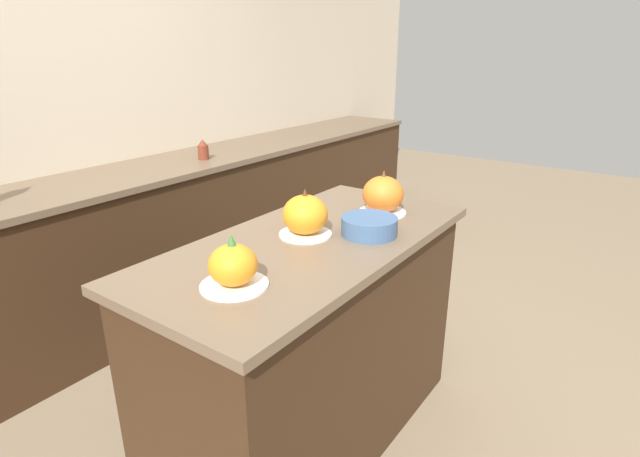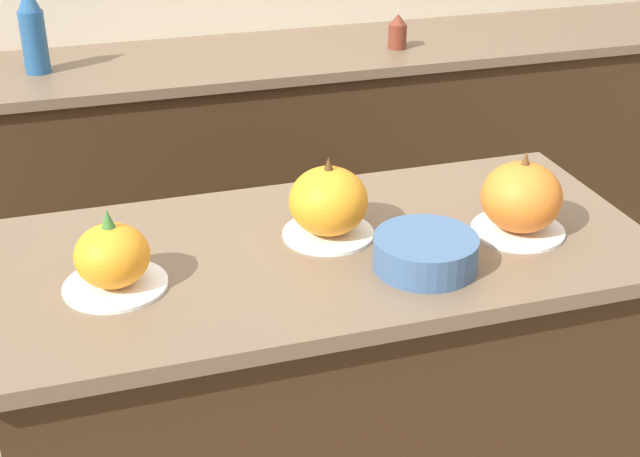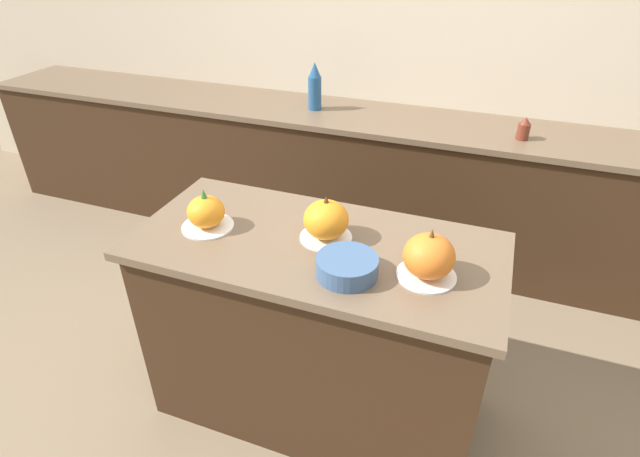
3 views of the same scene
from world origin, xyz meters
name	(u,v)px [view 1 (image 1 of 3)]	position (x,y,z in m)	size (l,w,h in m)	color
ground_plane	(312,434)	(0.00, 0.00, 0.00)	(12.00, 12.00, 0.00)	#847056
wall_back	(49,112)	(0.00, 1.78, 1.25)	(8.00, 0.06, 2.50)	beige
kitchen_island	(311,344)	(0.00, 0.00, 0.46)	(1.42, 0.67, 0.91)	#382314
back_counter	(105,259)	(0.00, 1.45, 0.46)	(6.00, 0.60, 0.92)	#382314
pumpkin_cake_left	(233,267)	(-0.44, -0.04, 0.97)	(0.21, 0.21, 0.17)	white
pumpkin_cake_center	(305,216)	(0.03, 0.04, 0.99)	(0.20, 0.20, 0.19)	white
pumpkin_cake_right	(383,195)	(0.43, -0.06, 0.99)	(0.21, 0.21, 0.19)	white
bottle_short	(203,150)	(0.71, 1.37, 0.98)	(0.07, 0.07, 0.13)	maroon
mixing_bowl	(369,226)	(0.17, -0.15, 0.95)	(0.21, 0.21, 0.07)	#3D5B84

